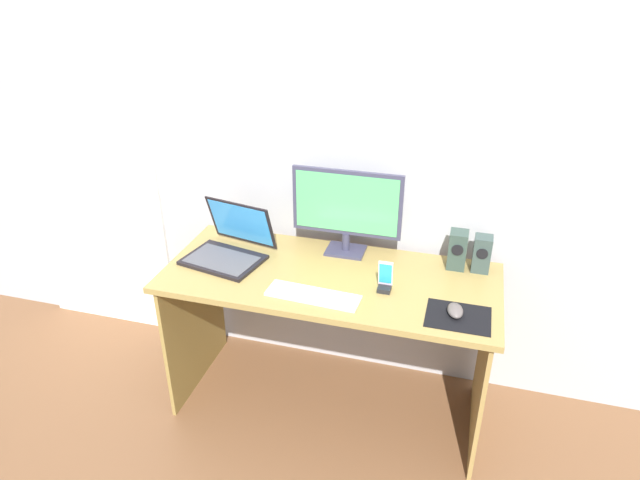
{
  "coord_description": "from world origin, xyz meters",
  "views": [
    {
      "loc": [
        0.53,
        -2.04,
        2.01
      ],
      "look_at": [
        -0.04,
        -0.02,
        0.92
      ],
      "focal_mm": 31.44,
      "sensor_mm": 36.0,
      "label": 1
    }
  ],
  "objects_px": {
    "monitor": "(347,208)",
    "speaker_right": "(482,254)",
    "laptop": "(229,247)",
    "mouse": "(455,310)",
    "keyboard_external": "(313,296)",
    "phone_in_dock": "(385,280)",
    "speaker_near_monitor": "(458,250)"
  },
  "relations": [
    {
      "from": "speaker_right",
      "to": "keyboard_external",
      "type": "xyz_separation_m",
      "value": [
        -0.66,
        -0.41,
        -0.08
      ]
    },
    {
      "from": "speaker_right",
      "to": "keyboard_external",
      "type": "distance_m",
      "value": 0.78
    },
    {
      "from": "speaker_near_monitor",
      "to": "phone_in_dock",
      "type": "distance_m",
      "value": 0.39
    },
    {
      "from": "monitor",
      "to": "speaker_near_monitor",
      "type": "xyz_separation_m",
      "value": [
        0.51,
        -0.0,
        -0.14
      ]
    },
    {
      "from": "monitor",
      "to": "keyboard_external",
      "type": "height_order",
      "value": "monitor"
    },
    {
      "from": "speaker_near_monitor",
      "to": "monitor",
      "type": "bearing_deg",
      "value": 179.66
    },
    {
      "from": "laptop",
      "to": "mouse",
      "type": "xyz_separation_m",
      "value": [
        1.04,
        -0.19,
        -0.03
      ]
    },
    {
      "from": "speaker_right",
      "to": "phone_in_dock",
      "type": "xyz_separation_m",
      "value": [
        -0.38,
        -0.28,
        -0.04
      ]
    },
    {
      "from": "monitor",
      "to": "speaker_right",
      "type": "xyz_separation_m",
      "value": [
        0.61,
        -0.0,
        -0.14
      ]
    },
    {
      "from": "phone_in_dock",
      "to": "monitor",
      "type": "bearing_deg",
      "value": 129.9
    },
    {
      "from": "monitor",
      "to": "speaker_near_monitor",
      "type": "distance_m",
      "value": 0.53
    },
    {
      "from": "keyboard_external",
      "to": "phone_in_dock",
      "type": "xyz_separation_m",
      "value": [
        0.28,
        0.13,
        0.04
      ]
    },
    {
      "from": "mouse",
      "to": "speaker_near_monitor",
      "type": "bearing_deg",
      "value": 83.33
    },
    {
      "from": "speaker_near_monitor",
      "to": "laptop",
      "type": "relative_size",
      "value": 0.44
    },
    {
      "from": "monitor",
      "to": "keyboard_external",
      "type": "xyz_separation_m",
      "value": [
        -0.04,
        -0.41,
        -0.22
      ]
    },
    {
      "from": "laptop",
      "to": "phone_in_dock",
      "type": "bearing_deg",
      "value": -6.86
    },
    {
      "from": "monitor",
      "to": "keyboard_external",
      "type": "relative_size",
      "value": 1.3
    },
    {
      "from": "monitor",
      "to": "mouse",
      "type": "height_order",
      "value": "monitor"
    },
    {
      "from": "monitor",
      "to": "speaker_right",
      "type": "height_order",
      "value": "monitor"
    },
    {
      "from": "keyboard_external",
      "to": "laptop",
      "type": "bearing_deg",
      "value": 158.39
    },
    {
      "from": "laptop",
      "to": "mouse",
      "type": "distance_m",
      "value": 1.06
    },
    {
      "from": "laptop",
      "to": "speaker_right",
      "type": "bearing_deg",
      "value": 9.55
    },
    {
      "from": "speaker_right",
      "to": "phone_in_dock",
      "type": "height_order",
      "value": "speaker_right"
    },
    {
      "from": "speaker_right",
      "to": "phone_in_dock",
      "type": "relative_size",
      "value": 1.2
    },
    {
      "from": "laptop",
      "to": "mouse",
      "type": "bearing_deg",
      "value": -10.47
    },
    {
      "from": "mouse",
      "to": "phone_in_dock",
      "type": "bearing_deg",
      "value": 150.93
    },
    {
      "from": "monitor",
      "to": "mouse",
      "type": "xyz_separation_m",
      "value": [
        0.53,
        -0.38,
        -0.21
      ]
    },
    {
      "from": "speaker_right",
      "to": "speaker_near_monitor",
      "type": "bearing_deg",
      "value": 180.0
    },
    {
      "from": "keyboard_external",
      "to": "speaker_near_monitor",
      "type": "bearing_deg",
      "value": 39.92
    },
    {
      "from": "mouse",
      "to": "phone_in_dock",
      "type": "distance_m",
      "value": 0.31
    },
    {
      "from": "keyboard_external",
      "to": "phone_in_dock",
      "type": "distance_m",
      "value": 0.31
    },
    {
      "from": "speaker_near_monitor",
      "to": "mouse",
      "type": "height_order",
      "value": "speaker_near_monitor"
    }
  ]
}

